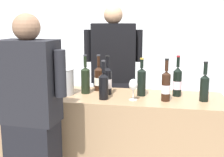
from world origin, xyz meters
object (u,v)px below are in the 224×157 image
object	(u,v)px
wine_bottle_1	(85,79)
ice_bucket	(62,81)
person_server	(113,89)
person_guest	(32,129)
wine_bottle_6	(107,80)
wine_glass	(133,85)
wine_bottle_0	(166,86)
wine_bottle_7	(177,82)
wine_bottle_2	(142,81)
wine_bottle_3	(204,86)
wine_bottle_4	(99,78)
wine_bottle_5	(104,85)

from	to	relation	value
wine_bottle_1	ice_bucket	bearing A→B (deg)	-158.56
person_server	person_guest	bearing A→B (deg)	-108.50
wine_bottle_6	person_server	world-z (taller)	person_server
wine_glass	person_server	world-z (taller)	person_server
wine_bottle_0	wine_bottle_7	size ratio (longest dim) A/B	0.99
wine_bottle_1	wine_bottle_2	distance (m)	0.50
wine_bottle_3	wine_bottle_6	world-z (taller)	wine_bottle_6
wine_bottle_2	wine_bottle_4	bearing A→B (deg)	163.30
wine_bottle_4	wine_glass	distance (m)	0.45
wine_bottle_6	ice_bucket	world-z (taller)	wine_bottle_6
wine_bottle_1	wine_glass	xyz separation A→B (m)	(0.44, -0.15, -0.01)
wine_bottle_4	person_guest	world-z (taller)	person_guest
wine_glass	ice_bucket	xyz separation A→B (m)	(-0.63, 0.07, -0.01)
person_server	wine_bottle_2	bearing A→B (deg)	-58.58
wine_bottle_1	wine_bottle_2	size ratio (longest dim) A/B	1.05
wine_bottle_3	wine_glass	size ratio (longest dim) A/B	1.83
wine_bottle_1	person_guest	size ratio (longest dim) A/B	0.21
wine_glass	wine_bottle_0	bearing A→B (deg)	5.30
wine_bottle_4	wine_bottle_5	world-z (taller)	wine_bottle_4
wine_bottle_2	person_guest	world-z (taller)	person_guest
wine_bottle_4	person_guest	size ratio (longest dim) A/B	0.20
ice_bucket	wine_glass	bearing A→B (deg)	-6.65
person_server	person_guest	xyz separation A→B (m)	(-0.39, -1.17, -0.04)
wine_bottle_1	ice_bucket	xyz separation A→B (m)	(-0.19, -0.07, -0.01)
wine_bottle_7	ice_bucket	distance (m)	1.00
wine_bottle_6	wine_bottle_7	world-z (taller)	wine_bottle_7
wine_bottle_6	wine_bottle_1	bearing A→B (deg)	-178.60
wine_bottle_1	wine_bottle_7	distance (m)	0.80
wine_bottle_2	wine_bottle_4	xyz separation A→B (m)	(-0.41, 0.12, -0.02)
wine_bottle_4	wine_bottle_1	bearing A→B (deg)	-124.72
wine_bottle_0	person_guest	size ratio (longest dim) A/B	0.21
wine_bottle_3	ice_bucket	distance (m)	1.20
wine_bottle_5	wine_bottle_4	bearing A→B (deg)	110.53
wine_bottle_0	wine_bottle_1	bearing A→B (deg)	170.11
ice_bucket	wine_bottle_6	bearing A→B (deg)	11.48
wine_bottle_4	wine_bottle_5	bearing A→B (deg)	-69.47
wine_bottle_1	wine_bottle_4	size ratio (longest dim) A/B	1.04
wine_bottle_3	wine_bottle_4	world-z (taller)	wine_bottle_4
wine_bottle_3	person_server	world-z (taller)	person_server
wine_bottle_1	wine_bottle_3	xyz separation A→B (m)	(1.01, -0.07, -0.00)
wine_bottle_2	wine_bottle_6	distance (m)	0.30
wine_bottle_2	wine_bottle_0	bearing A→B (deg)	-32.13
wine_bottle_7	wine_glass	xyz separation A→B (m)	(-0.36, -0.20, -0.00)
wine_bottle_2	person_server	size ratio (longest dim) A/B	0.19
wine_bottle_5	ice_bucket	bearing A→B (deg)	166.75
wine_glass	person_server	xyz separation A→B (m)	(-0.30, 0.74, -0.22)
wine_bottle_5	person_server	world-z (taller)	person_server
wine_bottle_0	person_server	xyz separation A→B (m)	(-0.56, 0.71, -0.22)
wine_bottle_3	person_server	size ratio (longest dim) A/B	0.19
wine_bottle_4	wine_glass	world-z (taller)	wine_bottle_4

